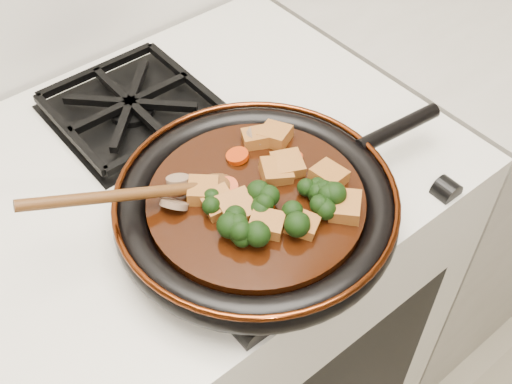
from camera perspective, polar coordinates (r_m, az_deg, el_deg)
stove at (r=1.30m, az=-4.78°, el=-11.50°), size 0.76×0.60×0.90m
burner_grate_front at (r=0.85m, az=-1.19°, el=-1.96°), size 0.23×0.23×0.03m
burner_grate_back at (r=1.02m, az=-11.05°, el=7.41°), size 0.23×0.23×0.03m
skillet at (r=0.82m, az=0.11°, el=-1.16°), size 0.49×0.37×0.05m
braising_sauce at (r=0.82m, az=0.00°, el=-0.98°), size 0.28×0.28×0.02m
tofu_cube_0 at (r=0.83m, az=6.47°, el=1.34°), size 0.04×0.05×0.03m
tofu_cube_1 at (r=0.84m, az=2.80°, el=2.36°), size 0.05×0.05×0.02m
tofu_cube_2 at (r=0.77m, az=0.95°, el=-2.92°), size 0.05×0.05×0.02m
tofu_cube_3 at (r=0.79m, az=-1.74°, el=-1.53°), size 0.05×0.05×0.03m
tofu_cube_4 at (r=0.80m, az=7.92°, el=-1.36°), size 0.06×0.06×0.03m
tofu_cube_5 at (r=0.88m, az=1.70°, el=5.02°), size 0.05×0.05×0.03m
tofu_cube_6 at (r=0.80m, az=-3.33°, el=-1.06°), size 0.05×0.05×0.03m
tofu_cube_7 at (r=0.88m, az=0.02°, el=4.80°), size 0.05×0.05×0.02m
tofu_cube_8 at (r=0.83m, az=1.81°, el=1.79°), size 0.05×0.05×0.03m
tofu_cube_9 at (r=0.81m, az=-4.75°, el=0.09°), size 0.06×0.05×0.02m
tofu_cube_10 at (r=0.77m, az=4.15°, el=-2.92°), size 0.05×0.05×0.03m
broccoli_floret_0 at (r=0.79m, az=-3.49°, el=-1.10°), size 0.07×0.06×0.06m
broccoli_floret_1 at (r=0.79m, az=0.56°, el=-0.92°), size 0.09×0.08×0.06m
broccoli_floret_2 at (r=0.81m, az=5.32°, el=-0.10°), size 0.08×0.08×0.06m
broccoli_floret_3 at (r=0.79m, az=5.99°, el=-1.04°), size 0.07×0.07×0.07m
broccoli_floret_4 at (r=0.75m, az=-1.06°, el=-4.08°), size 0.08×0.09×0.07m
broccoli_floret_5 at (r=0.77m, az=3.76°, el=-2.40°), size 0.08×0.08×0.06m
broccoli_floret_6 at (r=0.76m, az=-1.32°, el=-3.17°), size 0.09×0.09×0.07m
carrot_coin_0 at (r=0.80m, az=0.67°, el=-1.19°), size 0.03×0.03×0.02m
carrot_coin_1 at (r=0.86m, az=3.25°, el=3.17°), size 0.03×0.03×0.02m
carrot_coin_2 at (r=0.86m, az=-1.66°, el=3.22°), size 0.03×0.03×0.01m
carrot_coin_3 at (r=0.82m, az=-2.53°, el=0.45°), size 0.03×0.03×0.02m
mushroom_slice_0 at (r=0.80m, az=-7.29°, el=-1.06°), size 0.05×0.05×0.03m
mushroom_slice_1 at (r=0.83m, az=-6.95°, el=1.04°), size 0.04×0.04×0.02m
mushroom_slice_2 at (r=0.88m, az=0.04°, el=4.82°), size 0.04×0.04×0.03m
wooden_spoon at (r=0.80m, az=-8.39°, el=0.06°), size 0.15×0.07×0.24m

